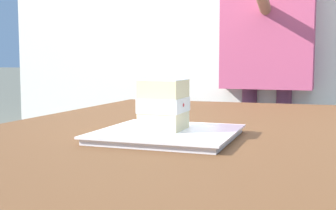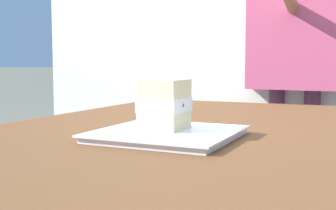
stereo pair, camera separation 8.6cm
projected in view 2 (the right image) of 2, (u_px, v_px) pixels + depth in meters
name	position (u px, v px, depth m)	size (l,w,h in m)	color
patio_table	(156.00, 175.00, 0.95)	(1.58, 0.80, 0.72)	brown
dessert_plate	(168.00, 134.00, 0.87)	(0.27, 0.27, 0.02)	white
cake_slice	(164.00, 104.00, 0.87)	(0.09, 0.09, 0.10)	beige
dessert_fork	(156.00, 119.00, 1.13)	(0.17, 0.03, 0.01)	silver
diner_person	(296.00, 35.00, 1.94)	(0.54, 0.42, 1.50)	#5D3049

